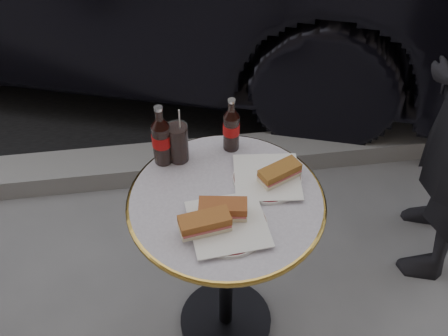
{
  "coord_description": "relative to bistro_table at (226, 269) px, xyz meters",
  "views": [
    {
      "loc": [
        -0.17,
        -1.16,
        2.02
      ],
      "look_at": [
        0.0,
        0.05,
        0.82
      ],
      "focal_mm": 45.0,
      "sensor_mm": 36.0,
      "label": 1
    }
  ],
  "objects": [
    {
      "name": "cola_glass",
      "position": [
        -0.13,
        0.2,
        0.44
      ],
      "size": [
        0.09,
        0.09,
        0.14
      ],
      "primitive_type": "cylinder",
      "rotation": [
        0.0,
        0.0,
        -0.26
      ],
      "color": "black",
      "rests_on": "bistro_table"
    },
    {
      "name": "plate_left",
      "position": [
        -0.01,
        -0.11,
        0.37
      ],
      "size": [
        0.26,
        0.26,
        0.01
      ],
      "primitive_type": "cylinder",
      "rotation": [
        0.0,
        0.0,
        -0.09
      ],
      "color": "silver",
      "rests_on": "bistro_table"
    },
    {
      "name": "curb",
      "position": [
        0.0,
        0.9,
        -0.32
      ],
      "size": [
        40.0,
        0.2,
        0.12
      ],
      "primitive_type": "cube",
      "color": "gray",
      "rests_on": "ground"
    },
    {
      "name": "cola_bottle_left",
      "position": [
        -0.18,
        0.2,
        0.48
      ],
      "size": [
        0.08,
        0.08,
        0.23
      ],
      "primitive_type": null,
      "rotation": [
        0.0,
        0.0,
        0.26
      ],
      "color": "black",
      "rests_on": "bistro_table"
    },
    {
      "name": "sandwich_left_a",
      "position": [
        -0.08,
        -0.12,
        0.4
      ],
      "size": [
        0.16,
        0.09,
        0.05
      ],
      "primitive_type": "cube",
      "rotation": [
        0.0,
        0.0,
        0.16
      ],
      "color": "#9E5A28",
      "rests_on": "plate_left"
    },
    {
      "name": "bistro_table",
      "position": [
        0.0,
        0.0,
        0.0
      ],
      "size": [
        0.62,
        0.62,
        0.73
      ],
      "primitive_type": null,
      "color": "#BAB2C4",
      "rests_on": "ground"
    },
    {
      "name": "ground",
      "position": [
        0.0,
        0.0,
        -0.37
      ],
      "size": [
        80.0,
        80.0,
        0.0
      ],
      "primitive_type": "plane",
      "color": "slate",
      "rests_on": "ground"
    },
    {
      "name": "sandwich_right",
      "position": [
        0.18,
        0.05,
        0.4
      ],
      "size": [
        0.15,
        0.11,
        0.05
      ],
      "primitive_type": "cube",
      "rotation": [
        0.0,
        0.0,
        0.44
      ],
      "color": "#955D25",
      "rests_on": "plate_right"
    },
    {
      "name": "sandwich_left_b",
      "position": [
        -0.02,
        -0.07,
        0.4
      ],
      "size": [
        0.15,
        0.09,
        0.05
      ],
      "primitive_type": "cube",
      "rotation": [
        0.0,
        0.0,
        -0.16
      ],
      "color": "#964D26",
      "rests_on": "plate_left"
    },
    {
      "name": "plate_right",
      "position": [
        0.14,
        0.07,
        0.37
      ],
      "size": [
        0.27,
        0.27,
        0.01
      ],
      "primitive_type": "cylinder",
      "rotation": [
        0.0,
        0.0,
        -0.28
      ],
      "color": "white",
      "rests_on": "bistro_table"
    },
    {
      "name": "cola_bottle_right",
      "position": [
        0.05,
        0.23,
        0.47
      ],
      "size": [
        0.07,
        0.07,
        0.2
      ],
      "primitive_type": null,
      "rotation": [
        0.0,
        0.0,
        0.24
      ],
      "color": "black",
      "rests_on": "bistro_table"
    }
  ]
}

